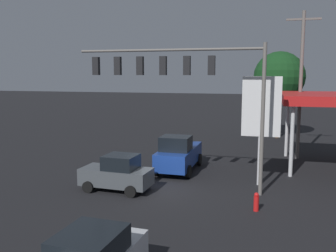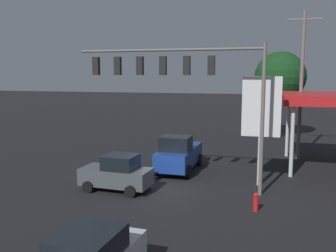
% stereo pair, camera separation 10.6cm
% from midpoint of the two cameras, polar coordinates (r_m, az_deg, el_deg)
% --- Properties ---
extents(ground_plane, '(200.00, 200.00, 0.00)m').
position_cam_midpoint_polar(ground_plane, '(20.70, -1.59, -9.70)').
color(ground_plane, black).
extents(traffic_signal_assembly, '(10.10, 0.43, 7.83)m').
position_cam_midpoint_polar(traffic_signal_assembly, '(20.01, 1.63, 7.62)').
color(traffic_signal_assembly, slate).
rests_on(traffic_signal_assembly, ground).
extents(utility_pole, '(2.40, 0.26, 10.73)m').
position_cam_midpoint_polar(utility_pole, '(29.01, 19.46, 6.28)').
color(utility_pole, slate).
rests_on(utility_pole, ground).
extents(price_sign, '(2.13, 0.27, 6.14)m').
position_cam_midpoint_polar(price_sign, '(21.39, 13.89, 2.27)').
color(price_sign, silver).
rests_on(price_sign, ground).
extents(pickup_parked, '(2.34, 5.24, 2.40)m').
position_cam_midpoint_polar(pickup_parked, '(24.35, 1.49, -4.30)').
color(pickup_parked, navy).
rests_on(pickup_parked, ground).
extents(hatchback_crossing, '(3.90, 2.15, 1.97)m').
position_cam_midpoint_polar(hatchback_crossing, '(20.55, -7.87, -7.15)').
color(hatchback_crossing, '#474C51').
rests_on(hatchback_crossing, ground).
extents(street_tree, '(4.89, 4.89, 8.42)m').
position_cam_midpoint_polar(street_tree, '(37.91, 16.52, 7.16)').
color(street_tree, '#4C331E').
rests_on(street_tree, ground).
extents(fire_hydrant, '(0.24, 0.24, 0.88)m').
position_cam_midpoint_polar(fire_hydrant, '(18.01, 13.13, -11.19)').
color(fire_hydrant, red).
rests_on(fire_hydrant, ground).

